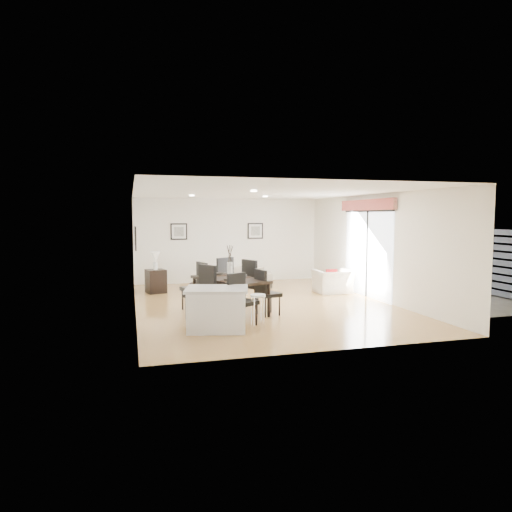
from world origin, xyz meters
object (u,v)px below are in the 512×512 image
object	(u,v)px
dining_chair_efar	(254,281)
dining_chair_foot	(222,277)
sofa	(234,276)
armchair	(333,281)
bar_stool	(258,299)
dining_chair_head	(240,296)
dining_table	(230,281)
dining_chair_wfar	(197,283)
dining_chair_enear	(265,290)
dining_chair_wnear	(203,289)
kitchen_island	(217,309)
side_table	(156,281)
coffee_table	(209,289)

from	to	relation	value
dining_chair_efar	dining_chair_foot	distance (m)	0.95
sofa	dining_chair_foot	xyz separation A→B (m)	(-0.85, -2.38, 0.31)
armchair	bar_stool	size ratio (longest dim) A/B	1.55
dining_chair_efar	dining_chair_head	xyz separation A→B (m)	(-0.70, -1.59, -0.06)
dining_chair_head	dining_chair_foot	xyz separation A→B (m)	(0.09, 2.32, 0.06)
dining_table	dining_chair_efar	xyz separation A→B (m)	(0.66, 0.43, -0.07)
dining_chair_wfar	dining_chair_foot	distance (m)	0.97
sofa	dining_table	xyz separation A→B (m)	(-0.90, -3.54, 0.37)
dining_chair_enear	dining_chair_foot	xyz separation A→B (m)	(-0.61, 1.64, 0.07)
dining_table	dining_chair_foot	size ratio (longest dim) A/B	1.83
dining_chair_wfar	bar_stool	xyz separation A→B (m)	(0.88, -1.96, -0.06)
sofa	armchair	size ratio (longest dim) A/B	2.24
dining_chair_enear	dining_chair_wnear	bearing A→B (deg)	72.74
dining_chair_foot	bar_stool	bearing A→B (deg)	63.93
armchair	dining_chair_efar	xyz separation A→B (m)	(-2.66, -1.35, 0.31)
dining_chair_wnear	kitchen_island	distance (m)	1.08
dining_chair_wnear	dining_chair_wfar	size ratio (longest dim) A/B	1.03
sofa	side_table	xyz separation A→B (m)	(-2.34, -0.43, 0.00)
dining_chair_wnear	side_table	distance (m)	3.62
armchair	dining_chair_head	bearing A→B (deg)	42.40
bar_stool	kitchen_island	bearing A→B (deg)	180.00
dining_chair_enear	kitchen_island	xyz separation A→B (m)	(-1.23, -0.98, -0.15)
dining_chair_wnear	sofa	bearing A→B (deg)	126.89
dining_table	dining_chair_wnear	distance (m)	0.78
dining_chair_efar	dining_chair_wfar	bearing A→B (deg)	63.06
dining_table	dining_chair_wfar	size ratio (longest dim) A/B	1.91
dining_table	dining_chair_efar	world-z (taller)	dining_chair_efar
armchair	dining_chair_wfar	xyz separation A→B (m)	(-3.97, -1.28, 0.28)
dining_chair_head	kitchen_island	size ratio (longest dim) A/B	0.76
sofa	armchair	bearing A→B (deg)	153.87
dining_chair_wfar	dining_chair_wnear	bearing A→B (deg)	-16.97
sofa	dining_chair_head	xyz separation A→B (m)	(-0.94, -4.70, 0.24)
sofa	dining_chair_wnear	size ratio (longest dim) A/B	1.99
dining_chair_wfar	dining_chair_head	world-z (taller)	dining_chair_wfar
side_table	coffee_table	bearing A→B (deg)	-32.74
dining_chair_wfar	dining_chair_efar	world-z (taller)	dining_chair_efar
dining_chair_head	dining_table	bearing A→B (deg)	57.71
bar_stool	dining_chair_wnear	bearing A→B (deg)	130.20
coffee_table	bar_stool	xyz separation A→B (m)	(0.32, -3.71, 0.36)
sofa	dining_chair_foot	bearing A→B (deg)	80.35
sofa	dining_chair_wfar	distance (m)	3.43
sofa	dining_chair_wnear	world-z (taller)	dining_chair_wnear
dining_chair_enear	kitchen_island	bearing A→B (deg)	114.56
dining_chair_enear	dining_chair_efar	bearing A→B (deg)	-13.83
dining_chair_efar	dining_chair_head	bearing A→B (deg)	132.22
armchair	dining_chair_wnear	world-z (taller)	dining_chair_wnear
dining_chair_wnear	dining_chair_efar	distance (m)	1.56
dining_chair_wnear	dining_chair_efar	size ratio (longest dim) A/B	0.99
armchair	dining_table	xyz separation A→B (m)	(-3.32, -1.77, 0.38)
dining_chair_wnear	dining_chair_wfar	bearing A→B (deg)	147.97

